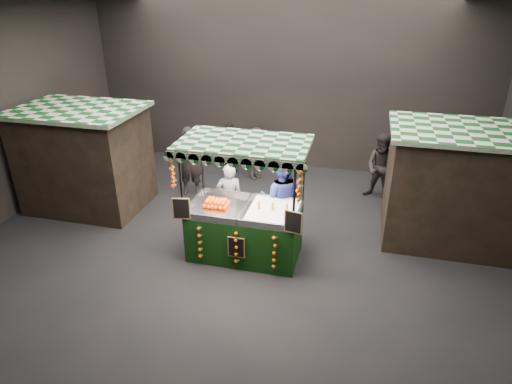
# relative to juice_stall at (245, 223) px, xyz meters

# --- Properties ---
(ground) EXTENTS (12.00, 12.00, 0.00)m
(ground) POSITION_rel_juice_stall_xyz_m (-0.14, 0.31, -0.80)
(ground) COLOR black
(ground) RESTS_ON ground
(market_hall) EXTENTS (12.10, 10.10, 5.05)m
(market_hall) POSITION_rel_juice_stall_xyz_m (-0.14, 0.31, 2.59)
(market_hall) COLOR black
(market_hall) RESTS_ON ground
(neighbour_stall_left) EXTENTS (3.00, 2.20, 2.60)m
(neighbour_stall_left) POSITION_rel_juice_stall_xyz_m (-4.54, 1.31, 0.51)
(neighbour_stall_left) COLOR black
(neighbour_stall_left) RESTS_ON ground
(neighbour_stall_right) EXTENTS (3.00, 2.20, 2.60)m
(neighbour_stall_right) POSITION_rel_juice_stall_xyz_m (4.26, 1.81, 0.51)
(neighbour_stall_right) COLOR black
(neighbour_stall_right) RESTS_ON ground
(juice_stall) EXTENTS (2.66, 1.56, 2.57)m
(juice_stall) POSITION_rel_juice_stall_xyz_m (0.00, 0.00, 0.00)
(juice_stall) COLOR black
(juice_stall) RESTS_ON ground
(vendor_grey) EXTENTS (0.70, 0.55, 1.69)m
(vendor_grey) POSITION_rel_juice_stall_xyz_m (-0.62, 0.92, 0.05)
(vendor_grey) COLOR slate
(vendor_grey) RESTS_ON ground
(vendor_blue) EXTENTS (1.03, 0.84, 2.01)m
(vendor_blue) POSITION_rel_juice_stall_xyz_m (0.61, 0.85, 0.21)
(vendor_blue) COLOR navy
(vendor_blue) RESTS_ON ground
(shopper_0) EXTENTS (0.78, 0.60, 1.90)m
(shopper_0) POSITION_rel_juice_stall_xyz_m (-2.23, 2.56, 0.15)
(shopper_0) COLOR black
(shopper_0) RESTS_ON ground
(shopper_1) EXTENTS (1.09, 0.99, 1.82)m
(shopper_1) POSITION_rel_juice_stall_xyz_m (2.79, 3.47, 0.11)
(shopper_1) COLOR #2B2422
(shopper_1) RESTS_ON ground
(shopper_2) EXTENTS (1.01, 0.71, 1.58)m
(shopper_2) POSITION_rel_juice_stall_xyz_m (-1.63, 4.19, -0.00)
(shopper_2) COLOR black
(shopper_2) RESTS_ON ground
(shopper_3) EXTENTS (1.02, 1.17, 1.57)m
(shopper_3) POSITION_rel_juice_stall_xyz_m (-0.77, 3.99, -0.01)
(shopper_3) COLOR black
(shopper_3) RESTS_ON ground
(shopper_4) EXTENTS (1.11, 1.00, 1.91)m
(shopper_4) POSITION_rel_juice_stall_xyz_m (-4.64, 2.79, 0.16)
(shopper_4) COLOR #282320
(shopper_4) RESTS_ON ground
(shopper_5) EXTENTS (0.62, 1.48, 1.55)m
(shopper_5) POSITION_rel_juice_stall_xyz_m (4.36, 4.22, -0.02)
(shopper_5) COLOR black
(shopper_5) RESTS_ON ground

